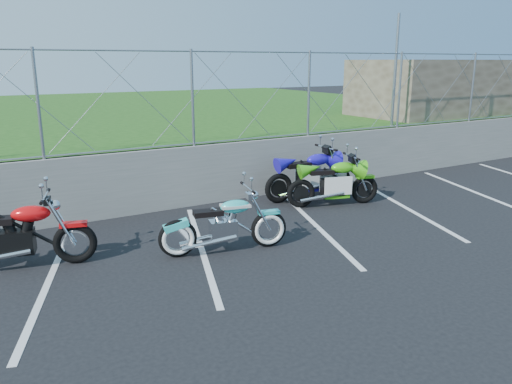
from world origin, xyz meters
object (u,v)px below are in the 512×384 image
sportbike_green (335,184)px  naked_orange (20,238)px  sportbike_blue (311,177)px  cruiser_turquoise (226,227)px

sportbike_green → naked_orange: bearing=-160.5°
naked_orange → sportbike_blue: sportbike_blue is taller
cruiser_turquoise → sportbike_blue: size_ratio=0.94×
naked_orange → sportbike_green: size_ratio=1.08×
cruiser_turquoise → sportbike_blue: sportbike_blue is taller
naked_orange → sportbike_blue: 6.22m
sportbike_blue → cruiser_turquoise: bearing=-143.7°
cruiser_turquoise → naked_orange: bearing=174.9°
cruiser_turquoise → naked_orange: size_ratio=0.97×
cruiser_turquoise → sportbike_green: sportbike_green is taller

